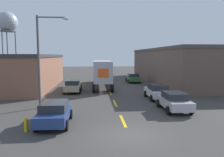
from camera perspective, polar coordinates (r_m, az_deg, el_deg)
ground_plane at (r=13.11m, az=4.61°, el=-14.66°), size 160.00×160.00×0.00m
road_centerline at (r=21.39m, az=0.78°, el=-6.44°), size 0.20×14.49×0.01m
warehouse_left at (r=34.46m, az=-24.62°, el=1.78°), size 12.00×18.44×4.77m
warehouse_right at (r=41.34m, az=18.60°, el=3.38°), size 13.28×29.17×5.85m
semi_truck at (r=32.55m, az=-2.68°, el=2.00°), size 2.75×13.23×3.87m
parked_car_right_mid at (r=23.78m, az=11.71°, el=-3.30°), size 2.08×4.24×1.56m
parked_car_left_near at (r=15.29m, az=-14.80°, el=-8.60°), size 2.08×4.24×1.56m
parked_car_right_far at (r=37.69m, az=5.50°, el=0.22°), size 2.08×4.24×1.56m
parked_car_right_near at (r=19.19m, az=15.91°, el=-5.65°), size 2.08×4.24×1.56m
parked_car_left_far at (r=27.87m, az=-10.22°, el=-1.91°), size 2.08×4.24×1.56m
water_tower at (r=68.31m, az=-25.66°, el=13.04°), size 5.48×5.48×16.57m
street_lamp at (r=19.91m, az=-17.75°, el=5.91°), size 2.77×0.32×8.02m
fire_hydrant at (r=14.56m, az=-21.59°, el=-11.08°), size 0.22×0.22×0.90m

